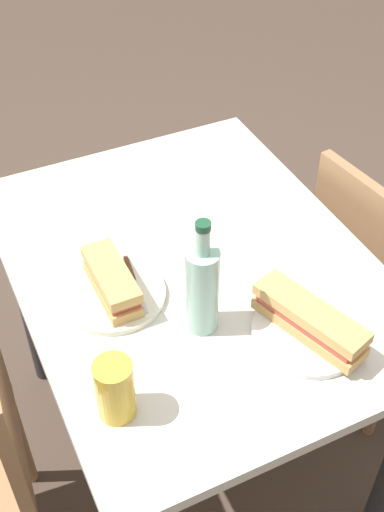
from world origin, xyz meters
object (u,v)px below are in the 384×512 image
object	(u,v)px
knife_far	(318,314)
baguette_sandwich_far	(309,320)
knife_near	(134,280)
plate_far	(307,333)
dining_table	(192,301)
chair_far	(378,277)
plate_near	(113,294)
water_bottle	(202,288)
beer_glass	(115,389)
baguette_sandwich_near	(112,281)

from	to	relation	value
knife_far	baguette_sandwich_far	bearing A→B (deg)	-58.73
knife_near	plate_far	distance (m)	0.39
dining_table	baguette_sandwich_far	distance (m)	0.37
chair_far	plate_near	size ratio (longest dim) A/B	3.66
water_bottle	beer_glass	bearing A→B (deg)	-62.24
baguette_sandwich_far	plate_far	bearing A→B (deg)	165.96
water_bottle	knife_far	bearing A→B (deg)	67.30
dining_table	knife_near	xyz separation A→B (m)	(0.01, -0.15, 0.15)
baguette_sandwich_near	plate_far	bearing A→B (deg)	49.38
plate_near	water_bottle	size ratio (longest dim) A/B	0.83
plate_near	plate_far	world-z (taller)	same
plate_near	beer_glass	size ratio (longest dim) A/B	1.74
chair_far	water_bottle	bearing A→B (deg)	-75.47
beer_glass	knife_far	bearing A→B (deg)	93.60
knife_near	water_bottle	size ratio (longest dim) A/B	0.65
water_bottle	beer_glass	size ratio (longest dim) A/B	2.11
baguette_sandwich_near	knife_far	xyz separation A→B (m)	(0.25, 0.37, -0.03)
baguette_sandwich_near	baguette_sandwich_far	bearing A→B (deg)	49.38
knife_far	beer_glass	xyz separation A→B (m)	(0.03, -0.46, 0.05)
plate_near	baguette_sandwich_far	distance (m)	0.43
plate_near	plate_far	distance (m)	0.42
dining_table	plate_far	xyz separation A→B (m)	(0.30, 0.12, 0.14)
baguette_sandwich_far	water_bottle	distance (m)	0.23
dining_table	chair_far	world-z (taller)	chair_far
knife_near	water_bottle	xyz separation A→B (m)	(0.17, 0.09, 0.09)
baguette_sandwich_near	knife_far	distance (m)	0.44
plate_far	beer_glass	world-z (taller)	beer_glass
dining_table	beer_glass	xyz separation A→B (m)	(0.30, -0.30, 0.20)
plate_far	water_bottle	world-z (taller)	water_bottle
chair_far	water_bottle	distance (m)	0.78
knife_near	beer_glass	size ratio (longest dim) A/B	1.36
knife_near	baguette_sandwich_near	bearing A→B (deg)	-78.17
chair_far	plate_near	world-z (taller)	chair_far
knife_near	plate_far	world-z (taller)	knife_near
knife_near	beer_glass	xyz separation A→B (m)	(0.29, -0.15, 0.05)
knife_near	beer_glass	distance (m)	0.33
dining_table	knife_near	bearing A→B (deg)	-84.72
dining_table	beer_glass	size ratio (longest dim) A/B	7.83
dining_table	knife_near	world-z (taller)	knife_near
plate_far	water_bottle	xyz separation A→B (m)	(-0.12, -0.18, 0.10)
plate_far	knife_near	bearing A→B (deg)	-136.92
plate_near	water_bottle	bearing A→B (deg)	42.00
plate_far	beer_glass	bearing A→B (deg)	-89.67
baguette_sandwich_far	knife_far	distance (m)	0.06
baguette_sandwich_near	plate_near	bearing A→B (deg)	-75.96
plate_near	baguette_sandwich_far	size ratio (longest dim) A/B	0.88
plate_far	knife_far	xyz separation A→B (m)	(-0.03, 0.04, 0.01)
chair_far	baguette_sandwich_near	distance (m)	0.86
plate_far	baguette_sandwich_far	xyz separation A→B (m)	(0.00, -0.00, 0.04)
dining_table	water_bottle	bearing A→B (deg)	-19.36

